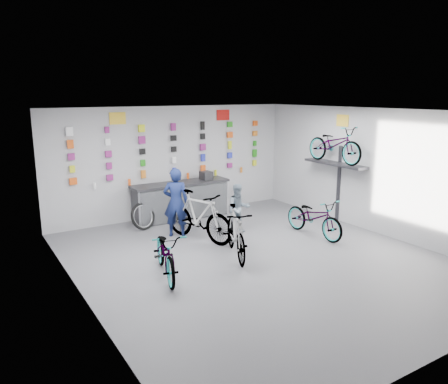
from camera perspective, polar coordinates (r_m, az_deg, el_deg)
floor at (r=9.11m, az=4.50°, el=-8.76°), size 8.00×8.00×0.00m
ceiling at (r=8.47m, az=4.86°, el=10.46°), size 8.00×8.00×0.00m
wall_back at (r=12.06m, az=-6.67°, el=3.96°), size 7.00×0.00×7.00m
wall_left at (r=7.22m, az=-18.36°, el=-2.66°), size 0.00×8.00×8.00m
wall_right at (r=11.07m, az=19.45°, el=2.52°), size 0.00×8.00×8.00m
counter at (r=11.86m, az=-5.59°, el=-1.16°), size 2.70×0.66×1.00m
merch_wall at (r=11.93m, az=-6.84°, el=5.39°), size 5.56×0.08×1.57m
wall_bracket at (r=11.73m, az=14.36°, el=3.22°), size 0.39×1.90×2.00m
sign_left at (r=11.37m, az=-13.73°, el=9.33°), size 0.42×0.02×0.30m
sign_right at (r=12.68m, az=-0.12°, el=10.02°), size 0.42×0.02×0.30m
sign_side at (r=11.71m, az=15.21°, el=9.00°), size 0.02×0.40×0.30m
bike_left at (r=8.21m, az=-7.62°, el=-7.89°), size 1.02×1.83×0.91m
bike_center at (r=9.04m, az=1.54°, el=-5.30°), size 1.12×1.83×1.06m
bike_right at (r=10.60m, az=11.70°, el=-3.20°), size 0.68×1.79×0.93m
bike_service at (r=10.03m, az=-3.33°, el=-3.16°), size 1.18×2.01×1.17m
bike_wall at (r=11.59m, az=14.26°, el=6.06°), size 0.63×1.80×0.95m
clerk at (r=10.33m, az=-6.29°, el=-1.37°), size 0.72×0.66×1.64m
customer at (r=10.59m, az=1.91°, el=-2.17°), size 0.67×0.57×1.21m
spare_wheel at (r=11.09m, az=-10.53°, el=-3.14°), size 0.75×0.46×0.69m
register at (r=12.09m, az=-2.35°, el=2.18°), size 0.30×0.32×0.22m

